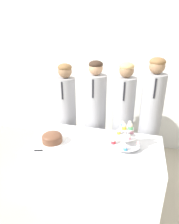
{
  "coord_description": "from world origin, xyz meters",
  "views": [
    {
      "loc": [
        0.41,
        -1.41,
        1.84
      ],
      "look_at": [
        -0.07,
        0.39,
        1.05
      ],
      "focal_mm": 32.0,
      "sensor_mm": 36.0,
      "label": 1
    }
  ],
  "objects_px": {
    "cake_knife": "(44,150)",
    "student_0": "(67,119)",
    "cupcake_stand": "(126,136)",
    "student_3": "(149,124)",
    "student_1": "(95,121)",
    "student_2": "(123,124)",
    "round_cake": "(52,138)"
  },
  "relations": [
    {
      "from": "cake_knife",
      "to": "student_0",
      "type": "relative_size",
      "value": 0.19
    },
    {
      "from": "cupcake_stand",
      "to": "student_0",
      "type": "distance_m",
      "value": 0.98
    },
    {
      "from": "cake_knife",
      "to": "student_3",
      "type": "relative_size",
      "value": 0.18
    },
    {
      "from": "student_1",
      "to": "student_2",
      "type": "distance_m",
      "value": 0.36
    },
    {
      "from": "student_1",
      "to": "student_2",
      "type": "xyz_separation_m",
      "value": [
        0.36,
        -0.0,
        0.0
      ]
    },
    {
      "from": "student_1",
      "to": "student_3",
      "type": "distance_m",
      "value": 0.68
    },
    {
      "from": "cake_knife",
      "to": "student_0",
      "type": "distance_m",
      "value": 0.78
    },
    {
      "from": "round_cake",
      "to": "student_2",
      "type": "bearing_deg",
      "value": 41.48
    },
    {
      "from": "student_0",
      "to": "student_1",
      "type": "bearing_deg",
      "value": 0.0
    },
    {
      "from": "student_2",
      "to": "student_3",
      "type": "distance_m",
      "value": 0.33
    },
    {
      "from": "round_cake",
      "to": "cupcake_stand",
      "type": "height_order",
      "value": "cupcake_stand"
    },
    {
      "from": "student_2",
      "to": "student_3",
      "type": "relative_size",
      "value": 0.96
    },
    {
      "from": "cake_knife",
      "to": "student_2",
      "type": "height_order",
      "value": "student_2"
    },
    {
      "from": "cupcake_stand",
      "to": "student_3",
      "type": "xyz_separation_m",
      "value": [
        0.25,
        0.5,
        -0.08
      ]
    },
    {
      "from": "cake_knife",
      "to": "student_1",
      "type": "xyz_separation_m",
      "value": [
        0.35,
        0.78,
        0.01
      ]
    },
    {
      "from": "cake_knife",
      "to": "student_1",
      "type": "height_order",
      "value": "student_1"
    },
    {
      "from": "student_1",
      "to": "student_3",
      "type": "height_order",
      "value": "student_3"
    },
    {
      "from": "cupcake_stand",
      "to": "student_1",
      "type": "distance_m",
      "value": 0.68
    },
    {
      "from": "round_cake",
      "to": "student_1",
      "type": "height_order",
      "value": "student_1"
    },
    {
      "from": "round_cake",
      "to": "student_1",
      "type": "bearing_deg",
      "value": 61.51
    },
    {
      "from": "round_cake",
      "to": "cake_knife",
      "type": "relative_size",
      "value": 0.93
    },
    {
      "from": "cake_knife",
      "to": "student_2",
      "type": "relative_size",
      "value": 0.18
    },
    {
      "from": "cupcake_stand",
      "to": "student_1",
      "type": "height_order",
      "value": "student_1"
    },
    {
      "from": "cupcake_stand",
      "to": "student_3",
      "type": "height_order",
      "value": "student_3"
    },
    {
      "from": "round_cake",
      "to": "cupcake_stand",
      "type": "distance_m",
      "value": 0.78
    },
    {
      "from": "cake_knife",
      "to": "cupcake_stand",
      "type": "distance_m",
      "value": 0.84
    },
    {
      "from": "round_cake",
      "to": "student_0",
      "type": "bearing_deg",
      "value": 95.53
    },
    {
      "from": "student_1",
      "to": "student_0",
      "type": "bearing_deg",
      "value": -180.0
    },
    {
      "from": "student_0",
      "to": "student_2",
      "type": "bearing_deg",
      "value": 0.0
    },
    {
      "from": "student_3",
      "to": "round_cake",
      "type": "bearing_deg",
      "value": -148.98
    },
    {
      "from": "student_1",
      "to": "student_3",
      "type": "xyz_separation_m",
      "value": [
        0.68,
        -0.0,
        0.04
      ]
    },
    {
      "from": "student_3",
      "to": "student_1",
      "type": "bearing_deg",
      "value": 180.0
    }
  ]
}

